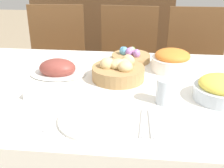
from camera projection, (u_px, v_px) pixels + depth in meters
name	position (u px, v px, depth m)	size (l,w,h in m)	color
dining_table	(112.00, 151.00, 1.40)	(1.90, 0.97, 0.72)	silver
chair_far_center	(127.00, 68.00, 2.08)	(0.44, 0.44, 0.93)	brown
chair_far_right	(196.00, 70.00, 2.04)	(0.43, 0.43, 0.93)	brown
chair_far_left	(56.00, 65.00, 2.14)	(0.46, 0.46, 0.93)	brown
sideboard	(104.00, 41.00, 2.82)	(1.30, 0.44, 0.95)	brown
bread_basket	(119.00, 71.00, 1.29)	(0.24, 0.24, 0.11)	#AD8451
egg_basket	(131.00, 56.00, 1.53)	(0.21, 0.21, 0.08)	#AD8451
ham_platter	(58.00, 69.00, 1.35)	(0.27, 0.19, 0.09)	white
pineapple_bowl	(222.00, 89.00, 1.11)	(0.22, 0.22, 0.10)	silver
carrot_bowl	(172.00, 60.00, 1.40)	(0.21, 0.21, 0.11)	white
dinner_plate	(96.00, 119.00, 0.98)	(0.27, 0.27, 0.01)	white
fork	(52.00, 118.00, 0.99)	(0.02, 0.18, 0.00)	#B7B7BC
knife	(142.00, 123.00, 0.96)	(0.02, 0.18, 0.00)	#B7B7BC
spoon	(151.00, 123.00, 0.96)	(0.02, 0.18, 0.00)	#B7B7BC
drinking_cup	(165.00, 91.00, 1.08)	(0.07, 0.07, 0.10)	silver
butter_dish	(42.00, 93.00, 1.14)	(0.13, 0.08, 0.03)	white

